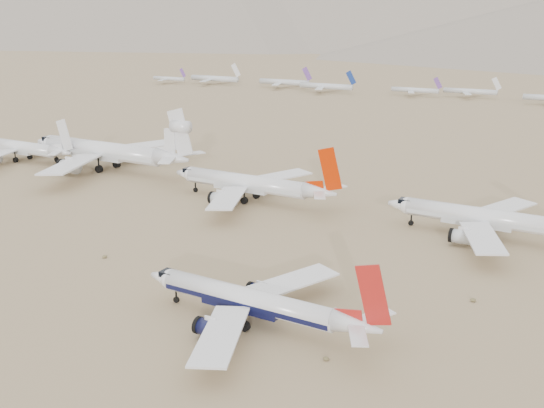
{
  "coord_description": "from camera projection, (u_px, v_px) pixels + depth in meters",
  "views": [
    {
      "loc": [
        55.1,
        -66.95,
        45.19
      ],
      "look_at": [
        -8.44,
        43.57,
        7.0
      ],
      "focal_mm": 40.0,
      "sensor_mm": 36.0,
      "label": 1
    }
  ],
  "objects": [
    {
      "name": "ground",
      "position": [
        180.0,
        323.0,
        94.87
      ],
      "size": [
        7000.0,
        7000.0,
        0.0
      ],
      "primitive_type": "plane",
      "color": "#80684A",
      "rests_on": "ground"
    },
    {
      "name": "main_airliner",
      "position": [
        257.0,
        302.0,
        93.29
      ],
      "size": [
        40.02,
        39.09,
        14.12
      ],
      "color": "silver",
      "rests_on": "ground"
    },
    {
      "name": "row2_gold_tail",
      "position": [
        491.0,
        219.0,
        131.2
      ],
      "size": [
        44.56,
        43.58,
        15.86
      ],
      "color": "silver",
      "rests_on": "ground"
    },
    {
      "name": "row2_orange_tail",
      "position": [
        252.0,
        184.0,
        158.37
      ],
      "size": [
        47.28,
        46.26,
        16.87
      ],
      "color": "silver",
      "rests_on": "ground"
    },
    {
      "name": "row2_white_trijet",
      "position": [
        110.0,
        151.0,
        191.13
      ],
      "size": [
        61.93,
        60.53,
        21.95
      ],
      "color": "silver",
      "rests_on": "ground"
    },
    {
      "name": "row2_white_twin",
      "position": [
        23.0,
        148.0,
        205.23
      ],
      "size": [
        44.96,
        43.99,
        16.06
      ],
      "color": "silver",
      "rests_on": "ground"
    }
  ]
}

